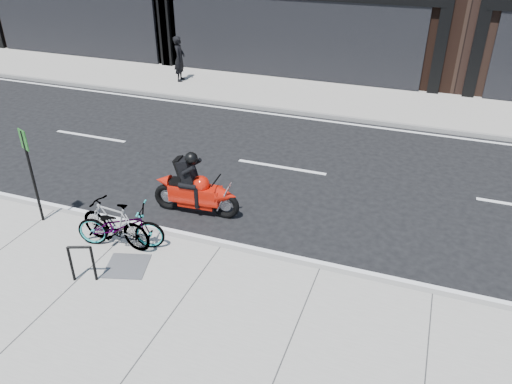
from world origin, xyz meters
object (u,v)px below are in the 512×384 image
at_px(bicycle_rear, 115,223).
at_px(sign_post, 30,168).
at_px(pedestrian, 179,59).
at_px(motorcycle, 199,190).
at_px(bicycle_front, 120,226).
at_px(bike_rack, 82,260).
at_px(utility_grate, 127,266).

xyz_separation_m(bicycle_rear, sign_post, (-2.01, 0.20, 0.75)).
bearing_deg(pedestrian, motorcycle, -162.71).
bearing_deg(bicycle_front, bicycle_rear, 75.45).
bearing_deg(bicycle_rear, bicycle_front, 96.14).
relative_size(bike_rack, bicycle_front, 0.43).
height_order(pedestrian, sign_post, sign_post).
bearing_deg(bike_rack, motorcycle, 73.61).
distance_m(motorcycle, pedestrian, 9.74).
relative_size(bicycle_front, sign_post, 0.83).
bearing_deg(pedestrian, bike_rack, -173.30).
height_order(bicycle_front, utility_grate, bicycle_front).
xyz_separation_m(bicycle_front, pedestrian, (-4.05, 10.21, 0.39)).
relative_size(bike_rack, bicycle_rear, 0.45).
bearing_deg(sign_post, pedestrian, 123.24).
distance_m(motorcycle, utility_grate, 2.42).
bearing_deg(motorcycle, bicycle_front, -118.93).
relative_size(bicycle_front, pedestrian, 1.02).
bearing_deg(utility_grate, bicycle_front, 128.38).
height_order(bike_rack, pedestrian, pedestrian).
bearing_deg(utility_grate, bike_rack, -129.41).
bearing_deg(pedestrian, sign_post, 178.12).
xyz_separation_m(motorcycle, sign_post, (-2.95, -1.58, 0.76)).
distance_m(bike_rack, sign_post, 2.61).
height_order(motorcycle, pedestrian, pedestrian).
bearing_deg(bike_rack, pedestrian, 109.46).
height_order(bicycle_front, sign_post, sign_post).
bearing_deg(motorcycle, utility_grate, -103.36).
height_order(utility_grate, sign_post, sign_post).
relative_size(bike_rack, motorcycle, 0.37).
xyz_separation_m(bicycle_front, utility_grate, (0.44, -0.56, -0.45)).
xyz_separation_m(motorcycle, pedestrian, (-4.88, 8.43, 0.37)).
distance_m(pedestrian, utility_grate, 11.70).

